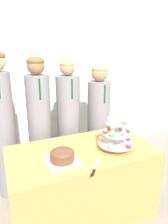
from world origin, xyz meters
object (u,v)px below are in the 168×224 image
object	(u,v)px
student_2	(69,126)
student_0	(4,129)
round_cake	(62,155)
cupcake_stand	(116,134)
cake_knife	(95,169)
student_1	(40,128)
student_3	(98,123)

from	to	relation	value
student_2	student_0	bearing A→B (deg)	-180.00
round_cake	cupcake_stand	distance (m)	0.54
cake_knife	student_1	world-z (taller)	student_1
student_1	student_3	distance (m)	0.76
cake_knife	student_2	xyz separation A→B (m)	(0.12, 0.95, 0.00)
student_2	round_cake	bearing A→B (deg)	-113.54
round_cake	cupcake_stand	bearing A→B (deg)	1.66
round_cake	cake_knife	bearing A→B (deg)	-48.10
student_1	student_0	bearing A→B (deg)	-180.00
cupcake_stand	student_1	bearing A→B (deg)	128.28
round_cake	student_2	size ratio (longest dim) A/B	0.18
student_3	student_1	bearing A→B (deg)	-180.00
cake_knife	student_2	size ratio (longest dim) A/B	0.15
cupcake_stand	student_2	size ratio (longest dim) A/B	0.22
round_cake	student_3	size ratio (longest dim) A/B	0.19
student_2	student_3	bearing A→B (deg)	0.00
round_cake	student_1	xyz separation A→B (m)	(-0.03, 0.73, -0.02)
round_cake	student_0	world-z (taller)	student_0
student_0	student_2	xyz separation A→B (m)	(0.73, 0.00, -0.09)
cake_knife	cupcake_stand	world-z (taller)	cupcake_stand
cupcake_stand	student_2	bearing A→B (deg)	106.81
cupcake_stand	student_1	size ratio (longest dim) A/B	0.21
round_cake	cake_knife	xyz separation A→B (m)	(0.19, -0.22, -0.05)
round_cake	student_1	size ratio (longest dim) A/B	0.17
round_cake	cupcake_stand	world-z (taller)	cupcake_stand
student_0	student_3	world-z (taller)	student_0
round_cake	student_0	xyz separation A→B (m)	(-0.41, 0.73, 0.04)
cupcake_stand	student_0	distance (m)	1.19
round_cake	student_0	size ratio (longest dim) A/B	0.17
round_cake	cake_knife	distance (m)	0.29
cake_knife	student_0	bearing A→B (deg)	72.35
round_cake	cake_knife	size ratio (longest dim) A/B	1.18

